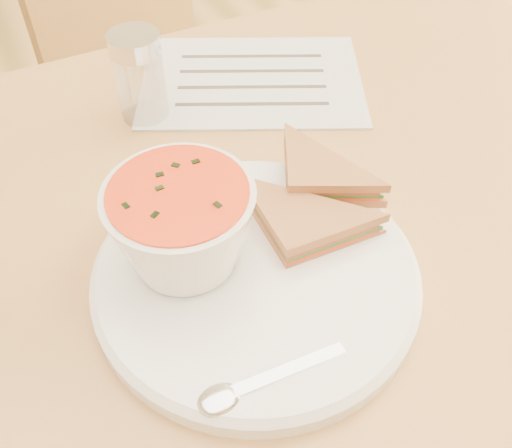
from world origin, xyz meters
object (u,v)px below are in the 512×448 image
chair_far (182,124)px  condiment_shaker (140,77)px  dining_table (266,376)px  soup_bowl (183,230)px  plate (256,276)px

chair_far → condiment_shaker: (-0.16, -0.39, 0.39)m
dining_table → soup_bowl: bearing=-154.6°
dining_table → chair_far: chair_far is taller
dining_table → condiment_shaker: bearing=109.9°
soup_bowl → chair_far: bearing=72.1°
chair_far → soup_bowl: (-0.20, -0.63, 0.39)m
plate → soup_bowl: size_ratio=2.33×
plate → condiment_shaker: condiment_shaker is taller
chair_far → plate: chair_far is taller
plate → condiment_shaker: 0.28m
dining_table → chair_far: 0.58m
chair_far → dining_table: bearing=60.5°
condiment_shaker → chair_far: bearing=67.5°
dining_table → plate: size_ratio=3.55×
dining_table → plate: 0.40m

